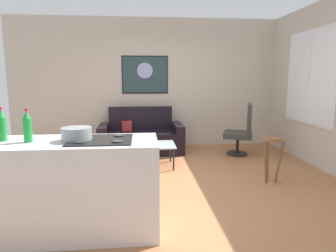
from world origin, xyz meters
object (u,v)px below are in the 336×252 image
Objects in this scene: bar_stool at (271,149)px; soda_bottle at (2,126)px; armchair at (242,130)px; mixing_bowl at (77,134)px; wall_painting at (145,75)px; coffee_table at (148,146)px; soda_bottle_2 at (27,127)px; couch at (141,138)px.

soda_bottle is (-3.21, -1.12, 0.58)m from bar_stool.
armchair is 3.79m from mixing_bowl.
armchair is 3.16× the size of soda_bottle.
wall_painting is (-1.80, 2.47, 1.10)m from bar_stool.
bar_stool is (1.78, -0.93, 0.13)m from coffee_table.
soda_bottle_2 is at bearing -107.47° from wall_painting.
soda_bottle reaches higher than soda_bottle_2.
mixing_bowl is at bearing 2.80° from soda_bottle_2.
mixing_bowl is at bearing -4.46° from soda_bottle.
soda_bottle_2 reaches higher than coffee_table.
soda_bottle_2 is 3.88m from wall_painting.
couch is 3.45m from soda_bottle.
soda_bottle is 3.90m from wall_painting.
wall_painting is (0.10, 0.51, 1.29)m from couch.
soda_bottle_2 reaches higher than mixing_bowl.
armchair is 1.53m from bar_stool.
wall_painting is at bearing 78.57° from couch.
mixing_bowl is at bearing -154.86° from bar_stool.
wall_painting is (1.42, 3.60, 0.51)m from soda_bottle.
armchair reaches higher than couch.
coffee_table is 2.60m from soda_bottle.
soda_bottle_2 is (-3.05, -2.73, 0.57)m from armchair.
soda_bottle reaches higher than couch.
couch is at bearing 66.95° from soda_bottle.
mixing_bowl is (-0.73, -2.11, 0.63)m from coffee_table.
couch is 1.72× the size of wall_painting.
armchair is (1.88, 0.60, 0.14)m from coffee_table.
armchair is 1.03× the size of wall_painting.
soda_bottle is (-1.31, -3.09, 0.78)m from couch.
soda_bottle is 0.27m from soda_bottle_2.
bar_stool is 2.32× the size of mixing_bowl.
soda_bottle is 0.71m from mixing_bowl.
soda_bottle is at bearing 175.54° from mixing_bowl.
soda_bottle_2 is 1.12× the size of mixing_bowl.
wall_painting is (-0.01, 1.54, 1.23)m from coffee_table.
bar_stool is at bearing 22.12° from soda_bottle_2.
mixing_bowl is (0.70, -0.05, -0.08)m from soda_bottle.
bar_stool is (-0.10, -1.53, -0.01)m from armchair.
coffee_table is 2.32m from mixing_bowl.
coffee_table is 1.98m from armchair.
mixing_bowl reaches higher than bar_stool.
soda_bottle reaches higher than mixing_bowl.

